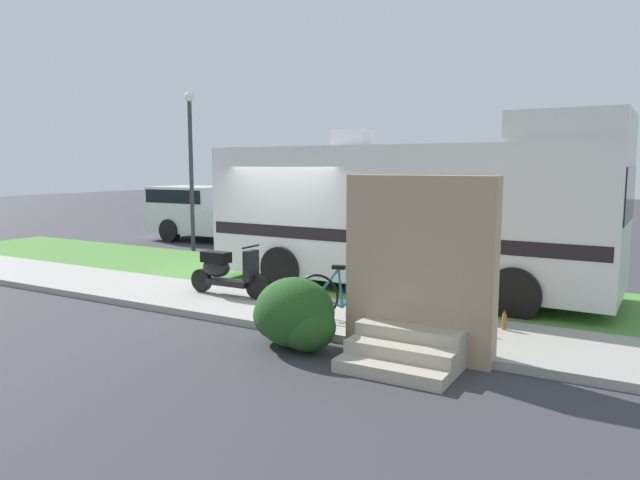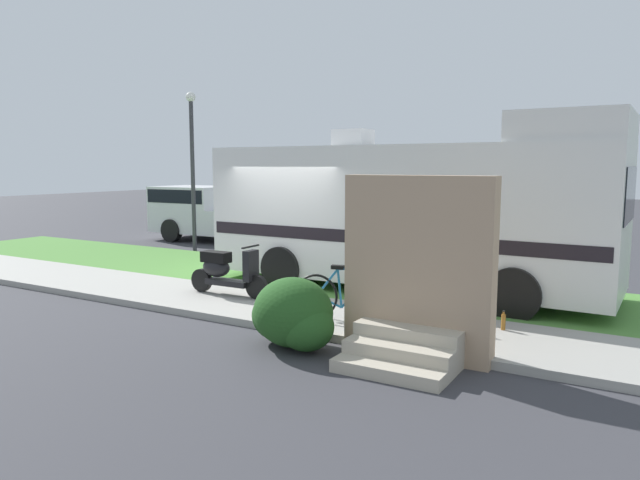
# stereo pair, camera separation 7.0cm
# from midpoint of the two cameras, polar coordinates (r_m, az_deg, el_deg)

# --- Properties ---
(ground_plane) EXTENTS (80.00, 80.00, 0.00)m
(ground_plane) POSITION_cam_midpoint_polar(r_m,az_deg,el_deg) (11.63, -4.76, -5.26)
(ground_plane) COLOR #38383D
(sidewalk) EXTENTS (24.00, 2.00, 0.12)m
(sidewalk) POSITION_cam_midpoint_polar(r_m,az_deg,el_deg) (10.68, -8.45, -6.13)
(sidewalk) COLOR #9E9B93
(sidewalk) RESTS_ON ground
(grass_strip) EXTENTS (24.00, 3.40, 0.08)m
(grass_strip) POSITION_cam_midpoint_polar(r_m,az_deg,el_deg) (12.86, -0.95, -3.84)
(grass_strip) COLOR #4C8438
(grass_strip) RESTS_ON ground
(motorhome_rv) EXTENTS (7.92, 2.73, 3.40)m
(motorhome_rv) POSITION_cam_midpoint_polar(r_m,az_deg,el_deg) (11.65, 8.64, 2.71)
(motorhome_rv) COLOR silver
(motorhome_rv) RESTS_ON ground
(scooter) EXTENTS (1.73, 0.50, 0.97)m
(scooter) POSITION_cam_midpoint_polar(r_m,az_deg,el_deg) (11.02, -9.39, -2.99)
(scooter) COLOR black
(scooter) RESTS_ON ground
(bicycle) EXTENTS (1.76, 0.57, 0.91)m
(bicycle) POSITION_cam_midpoint_polar(r_m,az_deg,el_deg) (9.14, 2.78, -5.45)
(bicycle) COLOR black
(bicycle) RESTS_ON ground
(pickup_truck_near) EXTENTS (5.57, 2.15, 1.81)m
(pickup_truck_near) POSITION_cam_midpoint_polar(r_m,az_deg,el_deg) (19.81, -10.32, 2.68)
(pickup_truck_near) COLOR silver
(pickup_truck_near) RESTS_ON ground
(porch_steps) EXTENTS (2.00, 1.26, 2.40)m
(porch_steps) POSITION_cam_midpoint_polar(r_m,az_deg,el_deg) (7.68, 9.05, -4.51)
(porch_steps) COLOR #B2A893
(porch_steps) RESTS_ON ground
(bush_by_porch) EXTENTS (1.37, 1.03, 0.97)m
(bush_by_porch) POSITION_cam_midpoint_polar(r_m,az_deg,el_deg) (8.16, -2.81, -7.39)
(bush_by_porch) COLOR #23511E
(bush_by_porch) RESTS_ON ground
(bottle_green) EXTENTS (0.07, 0.07, 0.29)m
(bottle_green) POSITION_cam_midpoint_polar(r_m,az_deg,el_deg) (9.09, 17.32, -7.59)
(bottle_green) COLOR brown
(bottle_green) RESTS_ON ground
(bottle_spare) EXTENTS (0.07, 0.07, 0.30)m
(bottle_spare) POSITION_cam_midpoint_polar(r_m,az_deg,el_deg) (8.75, 14.84, -8.04)
(bottle_spare) COLOR #B2B2B7
(bottle_spare) RESTS_ON ground
(street_lamp_post) EXTENTS (0.28, 0.28, 4.61)m
(street_lamp_post) POSITION_cam_midpoint_polar(r_m,az_deg,el_deg) (17.51, -12.61, 7.94)
(street_lamp_post) COLOR #333338
(street_lamp_post) RESTS_ON ground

